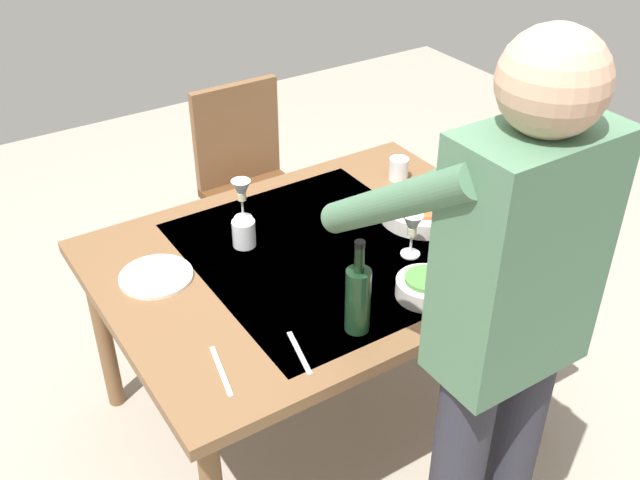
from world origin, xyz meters
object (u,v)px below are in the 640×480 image
object	(u,v)px
dining_table	(320,270)
serving_bowl_pasta	(423,209)
wine_glass_left	(242,193)
water_cup_near_left	(244,233)
person_server	(502,328)
wine_bottle	(358,298)
chair_near	(249,176)
dinner_plate_near	(156,276)
side_bowl_salad	(426,286)
water_cup_near_right	(399,169)
wine_glass_right	(412,228)

from	to	relation	value
dining_table	serving_bowl_pasta	distance (m)	0.43
wine_glass_left	water_cup_near_left	distance (m)	0.18
person_server	wine_bottle	distance (m)	0.45
chair_near	wine_glass_left	size ratio (longest dim) A/B	6.03
dining_table	serving_bowl_pasta	bearing A→B (deg)	178.79
chair_near	person_server	bearing A→B (deg)	82.89
wine_bottle	dinner_plate_near	size ratio (longest dim) A/B	1.29
person_server	serving_bowl_pasta	size ratio (longest dim) A/B	5.63
side_bowl_salad	dinner_plate_near	bearing A→B (deg)	-38.80
wine_bottle	wine_glass_left	xyz separation A→B (m)	(-0.00, -0.70, -0.01)
person_server	dinner_plate_near	xyz separation A→B (m)	(0.51, -0.95, -0.23)
wine_bottle	dinner_plate_near	distance (m)	0.67
water_cup_near_left	water_cup_near_right	xyz separation A→B (m)	(-0.71, -0.09, -0.00)
dinner_plate_near	dining_table	bearing A→B (deg)	162.50
water_cup_near_right	side_bowl_salad	size ratio (longest dim) A/B	0.48
wine_glass_right	serving_bowl_pasta	world-z (taller)	wine_glass_right
dinner_plate_near	water_cup_near_right	bearing A→B (deg)	-174.37
dining_table	chair_near	xyz separation A→B (m)	(-0.21, -0.91, -0.12)
person_server	water_cup_near_left	distance (m)	1.00
wine_bottle	wine_glass_right	size ratio (longest dim) A/B	1.96
dining_table	water_cup_near_right	world-z (taller)	water_cup_near_right
person_server	serving_bowl_pasta	xyz separation A→B (m)	(-0.42, -0.78, -0.21)
chair_near	side_bowl_salad	size ratio (longest dim) A/B	5.06
wine_glass_left	wine_glass_right	distance (m)	0.61
wine_bottle	wine_glass_left	bearing A→B (deg)	-90.39
water_cup_near_left	serving_bowl_pasta	size ratio (longest dim) A/B	0.31
wine_glass_left	water_cup_near_right	xyz separation A→B (m)	(-0.64, 0.06, -0.06)
wine_bottle	person_server	bearing A→B (deg)	105.97
water_cup_near_left	side_bowl_salad	bearing A→B (deg)	121.52
chair_near	dinner_plate_near	size ratio (longest dim) A/B	3.96
wine_glass_right	water_cup_near_right	world-z (taller)	wine_glass_right
person_server	wine_glass_right	xyz separation A→B (m)	(-0.24, -0.62, -0.14)
wine_glass_left	wine_glass_right	bearing A→B (deg)	125.75
person_server	water_cup_near_right	size ratio (longest dim) A/B	19.60
person_server	wine_bottle	xyz separation A→B (m)	(0.12, -0.41, -0.13)
dining_table	side_bowl_salad	distance (m)	0.40
person_server	wine_glass_right	distance (m)	0.68
side_bowl_salad	dinner_plate_near	world-z (taller)	side_bowl_salad
person_server	dinner_plate_near	size ratio (longest dim) A/B	7.34
dining_table	wine_glass_left	bearing A→B (deg)	-70.88
dinner_plate_near	serving_bowl_pasta	bearing A→B (deg)	169.71
serving_bowl_pasta	dinner_plate_near	bearing A→B (deg)	-10.29
person_server	wine_glass_left	distance (m)	1.13
dining_table	wine_glass_left	xyz separation A→B (m)	(0.11, -0.32, 0.17)
water_cup_near_left	person_server	bearing A→B (deg)	100.97
dinner_plate_near	side_bowl_salad	bearing A→B (deg)	141.20
dining_table	wine_glass_right	size ratio (longest dim) A/B	9.33
dining_table	dinner_plate_near	world-z (taller)	dinner_plate_near
dining_table	side_bowl_salad	world-z (taller)	side_bowl_salad
person_server	wine_bottle	bearing A→B (deg)	-74.03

